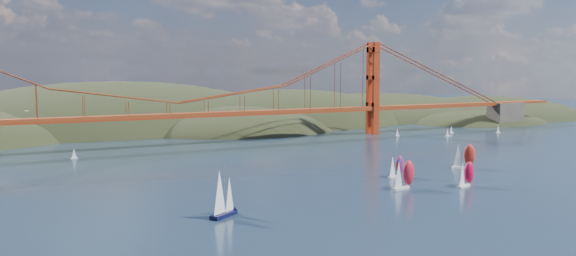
{
  "coord_description": "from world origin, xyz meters",
  "views": [
    {
      "loc": [
        -81.77,
        -95.0,
        37.96
      ],
      "look_at": [
        15.28,
        90.0,
        16.71
      ],
      "focal_mm": 35.0,
      "sensor_mm": 36.0,
      "label": 1
    }
  ],
  "objects_px": {
    "racer_1": "(466,173)",
    "racer_rwb": "(396,166)",
    "racer_0": "(403,174)",
    "racer_2": "(463,156)",
    "sloop_navy": "(223,194)"
  },
  "relations": [
    {
      "from": "racer_1",
      "to": "racer_rwb",
      "type": "height_order",
      "value": "racer_1"
    },
    {
      "from": "racer_0",
      "to": "racer_1",
      "type": "height_order",
      "value": "racer_0"
    },
    {
      "from": "racer_0",
      "to": "racer_2",
      "type": "bearing_deg",
      "value": 14.62
    },
    {
      "from": "racer_rwb",
      "to": "racer_2",
      "type": "bearing_deg",
      "value": -6.55
    },
    {
      "from": "racer_2",
      "to": "racer_rwb",
      "type": "xyz_separation_m",
      "value": [
        -35.46,
        -3.05,
        -0.9
      ]
    },
    {
      "from": "racer_1",
      "to": "racer_rwb",
      "type": "bearing_deg",
      "value": 99.25
    },
    {
      "from": "sloop_navy",
      "to": "racer_0",
      "type": "bearing_deg",
      "value": -27.45
    },
    {
      "from": "sloop_navy",
      "to": "racer_0",
      "type": "xyz_separation_m",
      "value": [
        64.1,
        5.57,
        -1.23
      ]
    },
    {
      "from": "racer_1",
      "to": "racer_rwb",
      "type": "xyz_separation_m",
      "value": [
        -10.26,
        23.22,
        -0.28
      ]
    },
    {
      "from": "racer_0",
      "to": "racer_rwb",
      "type": "height_order",
      "value": "racer_0"
    },
    {
      "from": "racer_2",
      "to": "racer_rwb",
      "type": "height_order",
      "value": "racer_2"
    },
    {
      "from": "racer_2",
      "to": "racer_0",
      "type": "bearing_deg",
      "value": -137.33
    },
    {
      "from": "sloop_navy",
      "to": "racer_1",
      "type": "bearing_deg",
      "value": -32.98
    },
    {
      "from": "sloop_navy",
      "to": "racer_2",
      "type": "distance_m",
      "value": 112.9
    },
    {
      "from": "racer_0",
      "to": "racer_rwb",
      "type": "distance_m",
      "value": 19.81
    }
  ]
}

